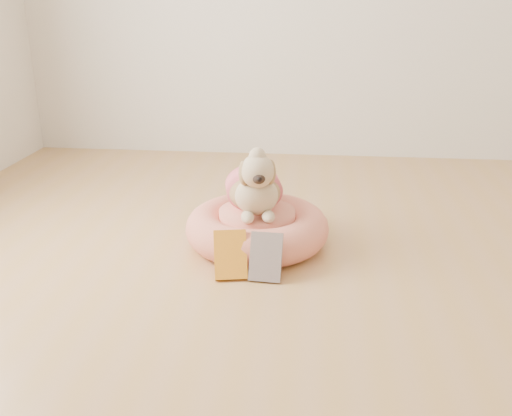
# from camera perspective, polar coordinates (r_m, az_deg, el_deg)

# --- Properties ---
(floor) EXTENTS (4.50, 4.50, 0.00)m
(floor) POSITION_cam_1_polar(r_m,az_deg,el_deg) (1.84, 7.67, -13.37)
(floor) COLOR tan
(floor) RESTS_ON ground
(pet_bed) EXTENTS (0.62, 0.62, 0.16)m
(pet_bed) POSITION_cam_1_polar(r_m,az_deg,el_deg) (2.46, 0.12, -2.01)
(pet_bed) COLOR #D55F53
(pet_bed) RESTS_ON floor
(dog) EXTENTS (0.37, 0.47, 0.31)m
(dog) POSITION_cam_1_polar(r_m,az_deg,el_deg) (2.38, -0.14, 3.28)
(dog) COLOR brown
(dog) RESTS_ON pet_bed
(book_yellow) EXTENTS (0.14, 0.13, 0.18)m
(book_yellow) POSITION_cam_1_polar(r_m,az_deg,el_deg) (2.19, -2.58, -4.68)
(book_yellow) COLOR yellow
(book_yellow) RESTS_ON floor
(book_white) EXTENTS (0.13, 0.11, 0.18)m
(book_white) POSITION_cam_1_polar(r_m,az_deg,el_deg) (2.17, 0.99, -4.91)
(book_white) COLOR silver
(book_white) RESTS_ON floor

